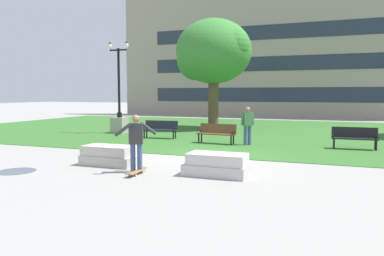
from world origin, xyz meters
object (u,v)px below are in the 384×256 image
person_skateboarder (136,140)px  person_bystander_near_lawn (248,124)px  skateboard (136,172)px  park_bench_near_left (160,128)px  concrete_block_left (216,165)px  concrete_block_center (109,156)px  park_bench_far_left (355,137)px  park_bench_far_right (217,132)px  lamp_post_right (119,115)px

person_skateboarder → person_bystander_near_lawn: bearing=75.0°
person_skateboarder → skateboard: person_skateboarder is taller
park_bench_near_left → person_skateboarder: bearing=-69.4°
concrete_block_left → person_skateboarder: bearing=-170.0°
concrete_block_center → park_bench_far_left: (7.66, 6.55, 0.23)m
park_bench_far_left → park_bench_far_right: bearing=-176.7°
concrete_block_left → person_bystander_near_lawn: size_ratio=1.05×
skateboard → person_bystander_near_lawn: person_bystander_near_lawn is taller
lamp_post_right → person_bystander_near_lawn: 8.49m
skateboard → park_bench_far_left: (6.13, 7.52, 0.45)m
concrete_block_left → person_bystander_near_lawn: bearing=94.5°
skateboard → park_bench_near_left: (-3.10, 8.13, 0.45)m
lamp_post_right → person_bystander_near_lawn: lamp_post_right is taller
concrete_block_left → park_bench_far_right: size_ratio=0.98×
person_skateboarder → park_bench_far_right: person_skateboarder is taller
concrete_block_left → park_bench_near_left: size_ratio=0.98×
concrete_block_center → person_skateboarder: 1.69m
concrete_block_left → concrete_block_center: bearing=175.7°
concrete_block_center → park_bench_far_left: park_bench_far_left is taller
skateboard → park_bench_near_left: park_bench_near_left is taller
park_bench_far_left → person_bystander_near_lawn: bearing=-175.1°
park_bench_near_left → person_bystander_near_lawn: (4.78, -0.99, 0.44)m
park_bench_far_right → person_bystander_near_lawn: size_ratio=1.08×
skateboard → lamp_post_right: size_ratio=0.19×
concrete_block_center → skateboard: (1.53, -0.97, -0.22)m
concrete_block_center → park_bench_far_left: 10.08m
park_bench_far_left → park_bench_far_right: same height
concrete_block_center → person_skateboarder: size_ratio=1.05×
person_skateboarder → park_bench_near_left: 8.40m
park_bench_near_left → park_bench_far_right: bearing=-15.9°
person_skateboarder → park_bench_far_left: (6.28, 7.24, -0.43)m
person_skateboarder → park_bench_far_right: bearing=86.8°
skateboard → concrete_block_left: bearing=17.5°
park_bench_far_left → lamp_post_right: size_ratio=0.34×
park_bench_near_left → lamp_post_right: 3.69m
person_bystander_near_lawn → skateboard: bearing=-103.3°
park_bench_far_left → concrete_block_center: bearing=-139.5°
person_skateboarder → park_bench_far_right: 6.93m
concrete_block_left → person_skateboarder: person_skateboarder is taller
person_skateboarder → park_bench_near_left: size_ratio=0.93×
park_bench_far_left → lamp_post_right: 12.75m
skateboard → person_bystander_near_lawn: size_ratio=0.60×
person_skateboarder → park_bench_far_right: (0.39, 6.91, -0.43)m
skateboard → park_bench_far_right: bearing=88.1°
concrete_block_left → park_bench_far_left: park_bench_far_left is taller
concrete_block_center → park_bench_far_left: size_ratio=0.99×
concrete_block_center → park_bench_near_left: 7.33m
person_skateboarder → person_bystander_near_lawn: size_ratio=1.00×
skateboard → lamp_post_right: lamp_post_right is taller
park_bench_near_left → park_bench_far_left: 9.24m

